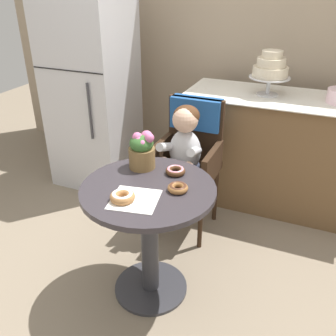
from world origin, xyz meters
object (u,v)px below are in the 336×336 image
seated_child (183,148)px  donut_mid (178,187)px  tiered_cake_stand (271,68)px  wicker_chair (191,145)px  donut_front (122,196)px  cafe_table (149,220)px  refrigerator (92,88)px  donut_side (175,171)px  flower_vase (142,149)px

seated_child → donut_mid: (0.19, -0.59, 0.06)m
seated_child → tiered_cake_stand: 0.91m
wicker_chair → donut_front: wicker_chair is taller
cafe_table → donut_front: bearing=-109.2°
seated_child → donut_front: size_ratio=5.82×
seated_child → refrigerator: (-1.02, 0.49, 0.17)m
seated_child → tiered_cake_stand: tiered_cake_stand is taller
donut_side → donut_front: bearing=-110.7°
donut_side → donut_mid: bearing=-64.2°
donut_mid → tiered_cake_stand: 1.34m
donut_side → tiered_cake_stand: (0.30, 1.11, 0.36)m
cafe_table → seated_child: bearing=93.2°
donut_mid → flower_vase: bearing=149.5°
donut_side → flower_vase: flower_vase is taller
flower_vase → donut_front: bearing=-79.0°
cafe_table → donut_mid: donut_mid is taller
seated_child → donut_mid: bearing=-71.9°
flower_vase → wicker_chair: bearing=80.6°
tiered_cake_stand → donut_side: bearing=-105.0°
cafe_table → flower_vase: size_ratio=3.29×
seated_child → wicker_chair: bearing=90.0°
cafe_table → tiered_cake_stand: 1.48m
wicker_chair → seated_child: size_ratio=1.31×
donut_front → tiered_cake_stand: bearing=73.6°
refrigerator → flower_vase: bearing=-44.5°
donut_front → donut_side: (0.14, 0.36, -0.01)m
donut_front → donut_side: donut_front is taller
donut_mid → donut_front: bearing=-138.4°
donut_side → refrigerator: size_ratio=0.07×
cafe_table → wicker_chair: size_ratio=0.75×
refrigerator → donut_front: bearing=-52.0°
seated_child → refrigerator: 1.14m
cafe_table → donut_side: donut_side is taller
cafe_table → wicker_chair: 0.78m
donut_mid → refrigerator: size_ratio=0.06×
cafe_table → donut_side: bearing=68.0°
cafe_table → donut_mid: (0.16, 0.02, 0.23)m
refrigerator → tiered_cake_stand: bearing=8.0°
cafe_table → donut_front: donut_front is taller
donut_mid → tiered_cake_stand: tiered_cake_stand is taller
donut_mid → tiered_cake_stand: (0.22, 1.28, 0.36)m
donut_mid → refrigerator: 1.62m
wicker_chair → tiered_cake_stand: bearing=56.6°
donut_front → flower_vase: bearing=101.0°
tiered_cake_stand → refrigerator: size_ratio=0.19×
donut_front → donut_side: size_ratio=1.13×
donut_side → cafe_table: bearing=-112.0°
donut_front → flower_vase: (-0.07, 0.36, 0.09)m
wicker_chair → refrigerator: size_ratio=0.56×
cafe_table → seated_child: size_ratio=0.99×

